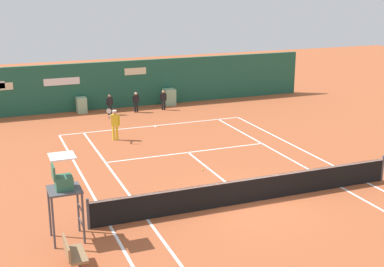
{
  "coord_description": "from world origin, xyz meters",
  "views": [
    {
      "loc": [
        -8.69,
        -15.9,
        7.75
      ],
      "look_at": [
        0.36,
        6.8,
        0.8
      ],
      "focal_mm": 49.27,
      "sensor_mm": 36.0,
      "label": 1
    }
  ],
  "objects": [
    {
      "name": "ground_plane",
      "position": [
        -0.0,
        0.58,
        0.0
      ],
      "size": [
        80.0,
        80.0,
        0.01
      ],
      "color": "#A8512D"
    },
    {
      "name": "tennis_net",
      "position": [
        0.0,
        0.0,
        0.51
      ],
      "size": [
        12.1,
        0.1,
        1.07
      ],
      "color": "#4C4C51",
      "rests_on": "ground_plane"
    },
    {
      "name": "sponsor_back_wall",
      "position": [
        -0.01,
        16.97,
        1.46
      ],
      "size": [
        25.0,
        1.02,
        3.01
      ],
      "color": "#1E5642",
      "rests_on": "ground_plane"
    },
    {
      "name": "umpire_chair",
      "position": [
        -6.77,
        -0.48,
        1.81
      ],
      "size": [
        1.0,
        1.0,
        2.79
      ],
      "rotation": [
        0.0,
        0.0,
        -1.57
      ],
      "color": "#47474C",
      "rests_on": "ground_plane"
    },
    {
      "name": "player_bench",
      "position": [
        -6.88,
        -2.32,
        0.51
      ],
      "size": [
        0.54,
        1.12,
        0.88
      ],
      "rotation": [
        0.0,
        0.0,
        -1.57
      ],
      "color": "#38383D",
      "rests_on": "ground_plane"
    },
    {
      "name": "player_on_baseline",
      "position": [
        -2.73,
        9.74,
        0.95
      ],
      "size": [
        0.78,
        0.65,
        1.81
      ],
      "rotation": [
        0.0,
        0.0,
        2.81
      ],
      "color": "yellow",
      "rests_on": "ground_plane"
    },
    {
      "name": "ball_kid_left_post",
      "position": [
        -0.04,
        15.25,
        0.74
      ],
      "size": [
        0.43,
        0.18,
        1.29
      ],
      "rotation": [
        0.0,
        0.0,
        3.15
      ],
      "color": "black",
      "rests_on": "ground_plane"
    },
    {
      "name": "ball_kid_centre_post",
      "position": [
        1.76,
        15.25,
        0.73
      ],
      "size": [
        0.42,
        0.21,
        1.26
      ],
      "rotation": [
        0.0,
        0.0,
        2.97
      ],
      "color": "black",
      "rests_on": "ground_plane"
    },
    {
      "name": "ball_kid_right_post",
      "position": [
        -1.72,
        15.25,
        0.73
      ],
      "size": [
        0.42,
        0.18,
        1.26
      ],
      "rotation": [
        0.0,
        0.0,
        3.18
      ],
      "color": "black",
      "rests_on": "ground_plane"
    },
    {
      "name": "tennis_ball_mid_court",
      "position": [
        -0.32,
        3.84,
        0.03
      ],
      "size": [
        0.07,
        0.07,
        0.07
      ],
      "primitive_type": "sphere",
      "color": "#CCE033",
      "rests_on": "ground_plane"
    }
  ]
}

